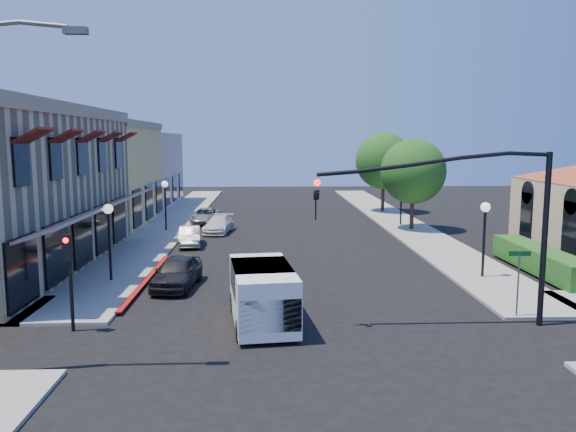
{
  "coord_description": "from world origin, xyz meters",
  "views": [
    {
      "loc": [
        -1.45,
        -16.97,
        6.4
      ],
      "look_at": [
        -0.4,
        10.87,
        2.6
      ],
      "focal_mm": 35.0,
      "sensor_mm": 36.0,
      "label": 1
    }
  ],
  "objects_px": {
    "signal_mast_arm": "(484,209)",
    "white_van": "(263,291)",
    "street_tree_b": "(384,161)",
    "lamppost_right_near": "(485,221)",
    "street_name_sign": "(519,273)",
    "lamppost_left_far": "(165,193)",
    "street_tree_a": "(413,171)",
    "parked_car_d": "(205,216)",
    "parked_car_b": "(190,236)",
    "lamppost_left_near": "(109,223)",
    "parked_car_c": "(219,225)",
    "lamppost_right_far": "(401,190)",
    "parked_car_a": "(177,272)",
    "secondary_signal": "(69,264)"
  },
  "relations": [
    {
      "from": "lamppost_right_far",
      "to": "parked_car_c",
      "type": "distance_m",
      "value": 13.7
    },
    {
      "from": "signal_mast_arm",
      "to": "parked_car_b",
      "type": "relative_size",
      "value": 2.25
    },
    {
      "from": "street_tree_a",
      "to": "parked_car_c",
      "type": "relative_size",
      "value": 1.64
    },
    {
      "from": "street_tree_b",
      "to": "lamppost_right_near",
      "type": "bearing_deg",
      "value": -90.72
    },
    {
      "from": "white_van",
      "to": "parked_car_c",
      "type": "bearing_deg",
      "value": 99.24
    },
    {
      "from": "parked_car_c",
      "to": "street_tree_b",
      "type": "bearing_deg",
      "value": 45.24
    },
    {
      "from": "street_name_sign",
      "to": "lamppost_left_far",
      "type": "bearing_deg",
      "value": 128.94
    },
    {
      "from": "street_tree_b",
      "to": "lamppost_left_far",
      "type": "distance_m",
      "value": 20.06
    },
    {
      "from": "parked_car_c",
      "to": "parked_car_d",
      "type": "bearing_deg",
      "value": 114.9
    },
    {
      "from": "street_tree_a",
      "to": "parked_car_b",
      "type": "relative_size",
      "value": 1.82
    },
    {
      "from": "lamppost_right_far",
      "to": "parked_car_a",
      "type": "relative_size",
      "value": 0.89
    },
    {
      "from": "street_name_sign",
      "to": "white_van",
      "type": "bearing_deg",
      "value": -178.44
    },
    {
      "from": "street_tree_a",
      "to": "lamppost_right_near",
      "type": "xyz_separation_m",
      "value": [
        -0.3,
        -14.0,
        -1.46
      ]
    },
    {
      "from": "lamppost_right_far",
      "to": "parked_car_d",
      "type": "relative_size",
      "value": 0.85
    },
    {
      "from": "white_van",
      "to": "parked_car_d",
      "type": "relative_size",
      "value": 1.15
    },
    {
      "from": "street_tree_b",
      "to": "parked_car_c",
      "type": "xyz_separation_m",
      "value": [
        -13.6,
        -10.49,
        -3.97
      ]
    },
    {
      "from": "street_tree_b",
      "to": "lamppost_right_far",
      "type": "relative_size",
      "value": 1.97
    },
    {
      "from": "secondary_signal",
      "to": "parked_car_b",
      "type": "distance_m",
      "value": 15.58
    },
    {
      "from": "parked_car_b",
      "to": "lamppost_left_near",
      "type": "bearing_deg",
      "value": -112.2
    },
    {
      "from": "parked_car_d",
      "to": "lamppost_right_near",
      "type": "bearing_deg",
      "value": -48.13
    },
    {
      "from": "street_tree_b",
      "to": "white_van",
      "type": "relative_size",
      "value": 1.45
    },
    {
      "from": "street_tree_a",
      "to": "parked_car_d",
      "type": "relative_size",
      "value": 1.55
    },
    {
      "from": "lamppost_right_near",
      "to": "parked_car_d",
      "type": "bearing_deg",
      "value": 129.24
    },
    {
      "from": "parked_car_a",
      "to": "street_name_sign",
      "type": "bearing_deg",
      "value": -14.62
    },
    {
      "from": "street_name_sign",
      "to": "lamppost_right_near",
      "type": "bearing_deg",
      "value": 80.22
    },
    {
      "from": "parked_car_d",
      "to": "street_tree_a",
      "type": "bearing_deg",
      "value": -12.3
    },
    {
      "from": "white_van",
      "to": "street_tree_a",
      "type": "bearing_deg",
      "value": 62.54
    },
    {
      "from": "parked_car_c",
      "to": "street_tree_a",
      "type": "bearing_deg",
      "value": 9.66
    },
    {
      "from": "parked_car_b",
      "to": "street_tree_a",
      "type": "bearing_deg",
      "value": 12.0
    },
    {
      "from": "signal_mast_arm",
      "to": "street_name_sign",
      "type": "relative_size",
      "value": 3.2
    },
    {
      "from": "secondary_signal",
      "to": "lamppost_left_near",
      "type": "xyz_separation_m",
      "value": [
        -0.5,
        6.59,
        0.42
      ]
    },
    {
      "from": "signal_mast_arm",
      "to": "white_van",
      "type": "xyz_separation_m",
      "value": [
        -7.48,
        0.46,
        -2.9
      ]
    },
    {
      "from": "street_name_sign",
      "to": "lamppost_right_far",
      "type": "height_order",
      "value": "lamppost_right_far"
    },
    {
      "from": "parked_car_a",
      "to": "parked_car_c",
      "type": "height_order",
      "value": "parked_car_a"
    },
    {
      "from": "lamppost_left_near",
      "to": "parked_car_d",
      "type": "relative_size",
      "value": 0.85
    },
    {
      "from": "secondary_signal",
      "to": "lamppost_left_far",
      "type": "bearing_deg",
      "value": 91.39
    },
    {
      "from": "street_tree_b",
      "to": "signal_mast_arm",
      "type": "xyz_separation_m",
      "value": [
        -2.94,
        -30.5,
        -0.46
      ]
    },
    {
      "from": "secondary_signal",
      "to": "lamppost_right_near",
      "type": "xyz_separation_m",
      "value": [
        16.5,
        6.59,
        0.42
      ]
    },
    {
      "from": "street_tree_b",
      "to": "parked_car_a",
      "type": "xyz_separation_m",
      "value": [
        -14.17,
        -24.96,
        -3.86
      ]
    },
    {
      "from": "white_van",
      "to": "lamppost_left_near",
      "type": "bearing_deg",
      "value": 138.68
    },
    {
      "from": "parked_car_a",
      "to": "parked_car_d",
      "type": "height_order",
      "value": "parked_car_a"
    },
    {
      "from": "secondary_signal",
      "to": "lamppost_right_far",
      "type": "height_order",
      "value": "lamppost_right_far"
    },
    {
      "from": "street_tree_a",
      "to": "lamppost_right_far",
      "type": "distance_m",
      "value": 2.49
    },
    {
      "from": "parked_car_b",
      "to": "parked_car_c",
      "type": "relative_size",
      "value": 0.9
    },
    {
      "from": "lamppost_left_far",
      "to": "secondary_signal",
      "type": "bearing_deg",
      "value": -88.61
    },
    {
      "from": "lamppost_left_far",
      "to": "white_van",
      "type": "distance_m",
      "value": 21.25
    },
    {
      "from": "lamppost_left_near",
      "to": "lamppost_left_far",
      "type": "height_order",
      "value": "same"
    },
    {
      "from": "secondary_signal",
      "to": "lamppost_right_far",
      "type": "xyz_separation_m",
      "value": [
        16.5,
        22.59,
        0.42
      ]
    },
    {
      "from": "street_tree_b",
      "to": "signal_mast_arm",
      "type": "height_order",
      "value": "street_tree_b"
    },
    {
      "from": "street_tree_b",
      "to": "white_van",
      "type": "distance_m",
      "value": 31.98
    }
  ]
}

